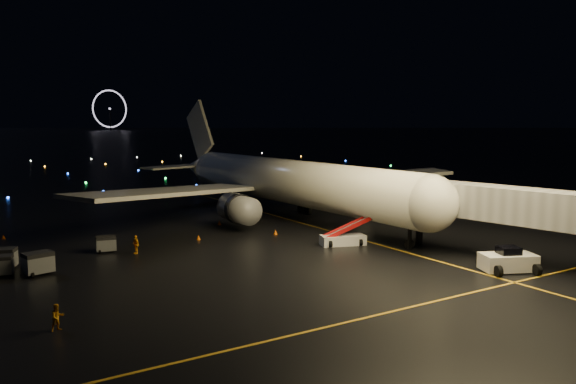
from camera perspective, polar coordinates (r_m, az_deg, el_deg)
name	(u,v)px	position (r m, az deg, el deg)	size (l,w,h in m)	color
lane_centre	(323,229)	(63.82, 3.58, -3.77)	(0.25, 80.00, 0.02)	gold
lane_cross	(334,325)	(34.64, 4.68, -13.35)	(60.00, 0.25, 0.02)	gold
airliner	(274,156)	(72.09, -1.39, 3.68)	(54.42, 51.70, 15.42)	silver
pushback_tug	(508,259)	(49.32, 21.46, -6.35)	(4.29, 2.25, 2.04)	silver
belt_loader	(343,229)	(55.64, 5.60, -3.80)	(6.43, 1.75, 3.12)	silver
crew_b	(57,317)	(36.11, -22.38, -11.68)	(0.78, 0.61, 1.61)	orange
crew_c	(136,245)	(53.76, -15.21, -5.17)	(1.01, 0.42, 1.72)	orange
safety_cone_0	(275,232)	(60.59, -1.28, -4.11)	(0.46, 0.46, 0.52)	#FD6305
safety_cone_1	(219,223)	(66.59, -6.99, -3.11)	(0.49, 0.49, 0.56)	#FD6305
safety_cone_2	(198,237)	(58.75, -9.09, -4.57)	(0.43, 0.43, 0.49)	#FD6305
safety_cone_3	(3,237)	(65.44, -26.94, -4.07)	(0.42, 0.42, 0.48)	#FD6305
ferris_wheel	(110,110)	(780.70, -17.65, 7.91)	(50.00, 4.00, 52.00)	black
taxiway_lights	(61,172)	(144.56, -22.08, 1.94)	(164.00, 92.00, 0.36)	black
baggage_cart_0	(106,244)	(55.23, -17.99, -5.06)	(1.76, 1.23, 1.50)	gray
baggage_cart_1	(38,263)	(49.18, -24.04, -6.65)	(2.13, 1.49, 1.81)	gray
baggage_cart_2	(0,266)	(50.11, -27.25, -6.68)	(1.92, 1.35, 1.64)	gray
baggage_cart_3	(3,258)	(52.43, -26.96, -6.04)	(2.00, 1.40, 1.70)	gray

